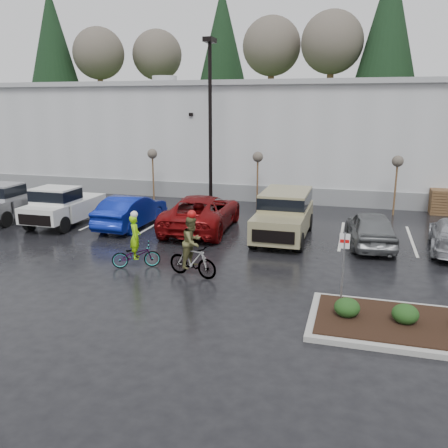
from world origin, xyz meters
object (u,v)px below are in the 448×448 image
(suv_tan, at_px, (283,216))
(cyclist_olive, at_px, (192,253))
(cyclist_hivis, at_px, (136,250))
(pickup_silver, at_px, (14,200))
(sapling_west, at_px, (152,157))
(pickup_white, at_px, (68,204))
(lamppost, at_px, (210,106))
(fire_lane_sign, at_px, (343,259))
(car_grey, at_px, (371,228))
(car_blue, at_px, (131,211))
(sapling_mid, at_px, (258,160))
(car_red, at_px, (202,212))
(sapling_east, at_px, (397,164))
(pallet_stack_a, at_px, (442,202))

(suv_tan, height_order, cyclist_olive, cyclist_olive)
(cyclist_hivis, relative_size, cyclist_olive, 0.90)
(pickup_silver, distance_m, suv_tan, 14.16)
(sapling_west, relative_size, pickup_white, 0.62)
(lamppost, xyz_separation_m, fire_lane_sign, (7.80, -11.80, -4.28))
(sapling_west, height_order, fire_lane_sign, sapling_west)
(pickup_white, height_order, car_grey, pickup_white)
(pickup_white, bearing_deg, pickup_silver, 176.79)
(cyclist_olive, bearing_deg, pickup_silver, 78.12)
(pickup_silver, bearing_deg, car_blue, 0.08)
(sapling_west, bearing_deg, sapling_mid, 0.00)
(car_grey, bearing_deg, cyclist_hivis, 25.18)
(lamppost, bearing_deg, pickup_white, -137.36)
(lamppost, relative_size, car_red, 1.53)
(lamppost, relative_size, fire_lane_sign, 4.19)
(lamppost, bearing_deg, sapling_mid, 21.80)
(lamppost, bearing_deg, sapling_west, 165.96)
(car_blue, relative_size, cyclist_hivis, 2.25)
(pickup_silver, height_order, suv_tan, suv_tan)
(sapling_east, xyz_separation_m, pallet_stack_a, (2.50, 1.00, -2.05))
(sapling_west, height_order, car_blue, sapling_west)
(cyclist_hivis, bearing_deg, sapling_east, -64.54)
(sapling_east, height_order, suv_tan, sapling_east)
(pickup_silver, bearing_deg, cyclist_olive, -25.50)
(lamppost, distance_m, sapling_east, 10.48)
(pickup_white, bearing_deg, cyclist_olive, -32.71)
(car_blue, height_order, car_grey, car_blue)
(pickup_white, bearing_deg, cyclist_hivis, -39.52)
(lamppost, xyz_separation_m, pickup_silver, (-9.17, -5.16, -4.71))
(sapling_west, xyz_separation_m, pickup_silver, (-5.17, -6.16, -1.75))
(cyclist_hivis, bearing_deg, lamppost, -22.39)
(pallet_stack_a, height_order, suv_tan, suv_tan)
(sapling_west, relative_size, cyclist_olive, 1.36)
(car_red, height_order, cyclist_hivis, cyclist_hivis)
(lamppost, distance_m, sapling_mid, 4.00)
(sapling_east, relative_size, car_grey, 0.72)
(sapling_east, relative_size, pallet_stack_a, 2.37)
(sapling_east, height_order, cyclist_olive, sapling_east)
(pickup_white, bearing_deg, car_red, 5.04)
(lamppost, height_order, car_blue, lamppost)
(pallet_stack_a, height_order, pickup_silver, pickup_silver)
(sapling_east, bearing_deg, fire_lane_sign, -99.75)
(car_grey, bearing_deg, cyclist_olive, 35.95)
(fire_lane_sign, xyz_separation_m, car_red, (-6.75, 7.06, -0.57))
(fire_lane_sign, relative_size, pickup_white, 0.42)
(lamppost, relative_size, sapling_mid, 2.88)
(sapling_west, bearing_deg, car_red, -48.63)
(sapling_west, relative_size, suv_tan, 0.63)
(pickup_silver, relative_size, cyclist_hivis, 2.46)
(fire_lane_sign, distance_m, pickup_white, 15.06)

